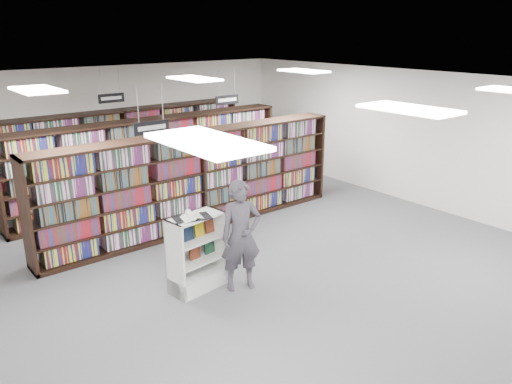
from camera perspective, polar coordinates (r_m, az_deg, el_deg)
floor at (r=9.47m, az=0.15°, el=-7.52°), size 12.00×12.00×0.00m
ceiling at (r=8.58m, az=0.16°, el=12.11°), size 10.00×12.00×0.10m
wall_back at (r=13.96m, az=-15.62°, el=7.18°), size 10.00×0.10×3.20m
wall_right at (r=12.56m, az=18.31°, el=5.75°), size 0.10×12.00×3.20m
bookshelf_row_near at (r=10.62m, az=-6.63°, el=1.33°), size 7.00×0.60×2.10m
bookshelf_row_mid at (r=12.30m, az=-11.64°, el=3.42°), size 7.00×0.60×2.10m
bookshelf_row_far at (r=13.80m, az=-14.92°, el=4.78°), size 7.00×0.60×2.10m
aisle_sign_left at (r=8.71m, az=-11.84°, el=7.36°), size 0.65×0.02×0.80m
aisle_sign_right at (r=11.94m, az=-3.33°, el=10.57°), size 0.65×0.02×0.80m
aisle_sign_center at (r=12.71m, az=-16.22°, el=10.36°), size 0.65×0.02×0.80m
troffer_front_left at (r=4.44m, az=-5.72°, el=5.73°), size 0.60×1.20×0.04m
troffer_front_center at (r=6.55m, az=17.09°, el=9.05°), size 0.60×1.20×0.04m
troffer_back_left at (r=9.01m, az=-23.76°, el=10.64°), size 0.60×1.20×0.04m
troffer_back_center at (r=10.21m, az=-7.07°, el=12.73°), size 0.60×1.20×0.04m
troffer_back_right at (r=12.06m, az=5.46°, el=13.61°), size 0.60×1.20×0.04m
endcap_display at (r=8.33m, az=-6.91°, el=-8.07°), size 0.97×0.58×1.29m
open_book at (r=7.86m, az=-7.38°, el=-2.78°), size 0.64×0.47×0.13m
shopper at (r=8.08m, az=-1.72°, el=-5.02°), size 0.78×0.65×1.85m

